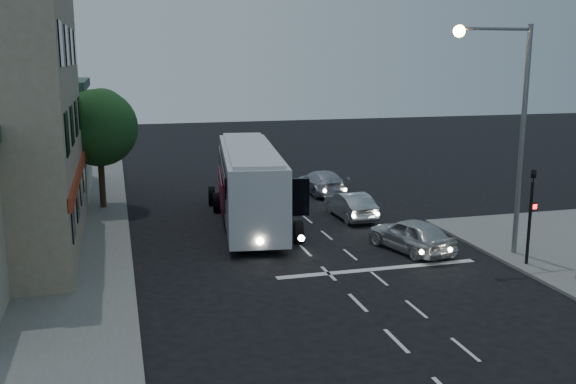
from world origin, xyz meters
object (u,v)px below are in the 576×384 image
object	(u,v)px
car_sedan_a	(350,205)
traffic_signal_main	(531,205)
streetlight	(509,114)
car_sedan_b	(322,182)
tour_bus	(250,181)
car_suv	(411,235)
street_tree	(98,124)

from	to	relation	value
car_sedan_a	traffic_signal_main	distance (m)	9.90
car_sedan_a	streetlight	size ratio (longest dim) A/B	0.45
car_sedan_b	tour_bus	bearing A→B (deg)	43.40
car_sedan_a	tour_bus	bearing A→B (deg)	-8.63
car_suv	car_sedan_b	bearing A→B (deg)	-105.67
tour_bus	streetlight	size ratio (longest dim) A/B	1.37
car_suv	streetlight	xyz separation A→B (m)	(3.15, -1.60, 5.03)
traffic_signal_main	streetlight	bearing A→B (deg)	100.20
streetlight	traffic_signal_main	bearing A→B (deg)	-79.80
traffic_signal_main	street_tree	xyz separation A→B (m)	(-15.81, 14.25, 2.08)
car_sedan_a	street_tree	bearing A→B (deg)	-25.40
car_sedan_b	street_tree	bearing A→B (deg)	2.04
tour_bus	street_tree	distance (m)	8.76
car_sedan_a	car_sedan_b	distance (m)	6.11
streetlight	street_tree	distance (m)	20.19
car_suv	traffic_signal_main	distance (m)	4.87
car_suv	car_sedan_a	world-z (taller)	car_suv
traffic_signal_main	street_tree	distance (m)	21.38
car_suv	car_sedan_a	bearing A→B (deg)	-101.23
traffic_signal_main	street_tree	world-z (taller)	street_tree
car_sedan_a	traffic_signal_main	xyz separation A→B (m)	(3.85, -8.95, 1.76)
car_sedan_a	car_sedan_b	size ratio (longest dim) A/B	0.85
tour_bus	streetlight	bearing A→B (deg)	-35.89
tour_bus	streetlight	xyz separation A→B (m)	(8.58, -8.15, 3.73)
car_suv	traffic_signal_main	bearing A→B (deg)	122.99
tour_bus	car_sedan_a	xyz separation A→B (m)	(4.99, -0.62, -1.34)
car_suv	traffic_signal_main	size ratio (longest dim) A/B	1.01
car_suv	car_sedan_b	xyz separation A→B (m)	(0.04, 12.02, -0.02)
car_sedan_b	traffic_signal_main	world-z (taller)	traffic_signal_main
traffic_signal_main	tour_bus	bearing A→B (deg)	132.71
car_suv	car_sedan_b	world-z (taller)	car_suv
tour_bus	car_suv	distance (m)	8.60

